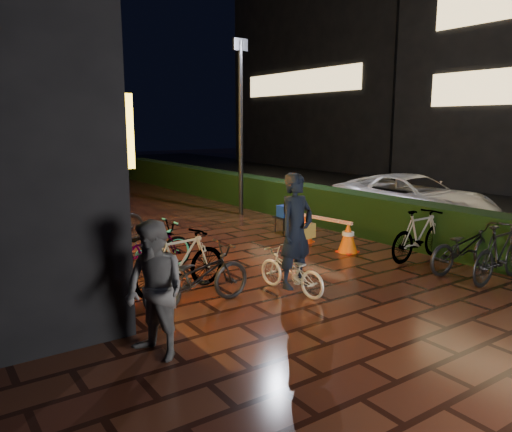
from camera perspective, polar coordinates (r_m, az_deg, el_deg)
ground at (r=8.26m, az=11.39°, el=-8.70°), size 80.00×80.00×0.00m
asphalt_road at (r=18.16m, az=19.94°, el=1.45°), size 11.00×60.00×0.01m
hedge at (r=16.25m, az=-0.72°, el=2.85°), size 0.70×20.00×1.00m
bystander_person at (r=5.88m, az=-11.48°, el=-8.37°), size 0.83×0.94×1.63m
van at (r=14.43m, az=17.38°, el=1.96°), size 2.51×4.78×1.28m
far_buildings at (r=27.62m, az=23.19°, el=17.68°), size 9.08×31.00×14.00m
lamp_post_hedge at (r=14.68m, az=-1.77°, el=10.88°), size 0.48×0.14×5.03m
lamp_post_sf at (r=15.62m, az=-24.56°, el=11.47°), size 0.55×0.24×5.79m
cyclist at (r=7.94m, az=4.34°, el=-3.85°), size 0.74×1.41×1.94m
traffic_barrier at (r=11.06m, az=7.90°, el=-1.85°), size 0.60×1.64×0.67m
cart_assembly at (r=12.42m, az=3.44°, el=0.39°), size 0.54×0.53×0.97m
parked_bikes_storefront at (r=9.04m, az=-11.56°, el=-3.79°), size 1.92×5.17×1.03m
parked_bikes_hedge at (r=9.92m, az=22.23°, el=-3.05°), size 1.81×2.24×1.03m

